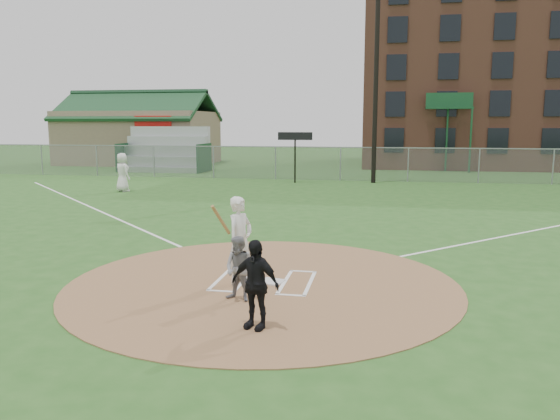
% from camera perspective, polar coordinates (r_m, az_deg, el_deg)
% --- Properties ---
extents(ground, '(140.00, 140.00, 0.00)m').
position_cam_1_polar(ground, '(11.89, -1.78, -7.70)').
color(ground, '#27561D').
rests_on(ground, ground).
extents(dirt_circle, '(8.40, 8.40, 0.02)m').
position_cam_1_polar(dirt_circle, '(11.89, -1.78, -7.65)').
color(dirt_circle, '#956B46').
rests_on(dirt_circle, ground).
extents(home_plate, '(0.56, 0.56, 0.03)m').
position_cam_1_polar(home_plate, '(11.91, -0.84, -7.49)').
color(home_plate, silver).
rests_on(home_plate, dirt_circle).
extents(foul_line_third, '(17.04, 17.04, 0.01)m').
position_cam_1_polar(foul_line_third, '(23.40, -18.87, 0.15)').
color(foul_line_third, white).
rests_on(foul_line_third, ground).
extents(catcher, '(0.73, 0.64, 1.27)m').
position_cam_1_polar(catcher, '(10.59, -4.26, -6.14)').
color(catcher, gray).
rests_on(catcher, dirt_circle).
extents(umpire, '(0.96, 0.62, 1.52)m').
position_cam_1_polar(umpire, '(9.17, -2.63, -7.73)').
color(umpire, black).
rests_on(umpire, dirt_circle).
extents(ondeck_player, '(1.13, 1.05, 1.95)m').
position_cam_1_polar(ondeck_player, '(28.77, -16.14, 3.80)').
color(ondeck_player, white).
rests_on(ondeck_player, ground).
extents(batters_boxes, '(2.08, 1.88, 0.01)m').
position_cam_1_polar(batters_boxes, '(12.02, -1.63, -7.38)').
color(batters_boxes, white).
rests_on(batters_boxes, dirt_circle).
extents(batter_at_plate, '(0.79, 1.10, 1.87)m').
position_cam_1_polar(batter_at_plate, '(11.72, -4.20, -3.12)').
color(batter_at_plate, white).
rests_on(batter_at_plate, dirt_circle).
extents(outfield_fence, '(56.08, 0.08, 2.03)m').
position_cam_1_polar(outfield_fence, '(33.30, 6.33, 4.84)').
color(outfield_fence, slate).
rests_on(outfield_fence, ground).
extents(bleachers, '(6.08, 3.20, 3.20)m').
position_cam_1_polar(bleachers, '(40.43, -12.00, 6.24)').
color(bleachers, '#B7BABF').
rests_on(bleachers, ground).
extents(clubhouse, '(12.20, 8.71, 6.23)m').
position_cam_1_polar(clubhouse, '(48.63, -14.44, 7.54)').
color(clubhouse, gray).
rests_on(clubhouse, ground).
extents(brick_warehouse, '(30.00, 17.17, 15.00)m').
position_cam_1_polar(brick_warehouse, '(51.08, 26.59, 12.69)').
color(brick_warehouse, brown).
rests_on(brick_warehouse, ground).
extents(light_pole, '(1.20, 0.30, 12.22)m').
position_cam_1_polar(light_pole, '(32.28, 10.03, 14.57)').
color(light_pole, black).
rests_on(light_pole, ground).
extents(scoreboard_sign, '(2.00, 0.10, 2.93)m').
position_cam_1_polar(scoreboard_sign, '(31.73, 1.59, 7.16)').
color(scoreboard_sign, black).
rests_on(scoreboard_sign, ground).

